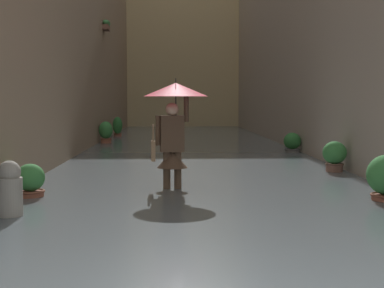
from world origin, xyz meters
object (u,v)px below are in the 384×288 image
(potted_plant_far_right, at_px, (30,185))
(mooring_bollard, at_px, (10,196))
(potted_plant_near_left, at_px, (334,158))
(potted_plant_far_left, at_px, (292,145))
(potted_plant_near_right, at_px, (106,134))
(person_wading, at_px, (174,114))
(potted_plant_mid_right, at_px, (118,128))

(potted_plant_far_right, bearing_deg, mooring_bollard, 94.37)
(potted_plant_near_left, height_order, potted_plant_far_left, potted_plant_near_left)
(potted_plant_near_left, bearing_deg, potted_plant_far_right, 27.67)
(potted_plant_near_right, relative_size, potted_plant_far_left, 1.26)
(person_wading, bearing_deg, potted_plant_near_left, -146.76)
(potted_plant_mid_right, relative_size, mooring_bollard, 1.09)
(potted_plant_near_left, distance_m, potted_plant_far_left, 4.30)
(potted_plant_near_left, relative_size, mooring_bollard, 0.91)
(person_wading, xyz_separation_m, potted_plant_far_left, (-3.26, -6.41, -1.01))
(potted_plant_mid_right, distance_m, potted_plant_near_right, 3.58)
(mooring_bollard, bearing_deg, potted_plant_mid_right, -89.26)
(potted_plant_far_right, bearing_deg, potted_plant_near_left, -152.33)
(mooring_bollard, bearing_deg, potted_plant_near_right, -88.86)
(potted_plant_far_right, bearing_deg, potted_plant_mid_right, -89.64)
(potted_plant_near_right, height_order, potted_plant_far_left, potted_plant_near_right)
(potted_plant_mid_right, bearing_deg, potted_plant_near_right, 89.35)
(potted_plant_near_left, bearing_deg, mooring_bollard, 39.10)
(potted_plant_far_right, relative_size, potted_plant_near_left, 0.84)
(potted_plant_far_left, distance_m, mooring_bollard, 10.08)
(person_wading, height_order, potted_plant_mid_right, person_wading)
(potted_plant_mid_right, height_order, potted_plant_near_right, potted_plant_mid_right)
(potted_plant_far_right, relative_size, potted_plant_near_right, 0.74)
(person_wading, bearing_deg, potted_plant_far_right, 18.14)
(potted_plant_near_right, xyz_separation_m, potted_plant_near_left, (-5.51, 7.87, -0.05))
(potted_plant_mid_right, xyz_separation_m, potted_plant_near_right, (0.04, 3.58, -0.01))
(potted_plant_near_left, bearing_deg, potted_plant_mid_right, -64.45)
(potted_plant_mid_right, height_order, potted_plant_far_left, potted_plant_mid_right)
(person_wading, distance_m, potted_plant_far_right, 2.50)
(potted_plant_far_right, xyz_separation_m, potted_plant_near_right, (0.13, -10.69, 0.15))
(potted_plant_mid_right, xyz_separation_m, potted_plant_near_left, (-5.47, 11.45, -0.05))
(potted_plant_mid_right, bearing_deg, potted_plant_near_left, 115.55)
(potted_plant_far_right, bearing_deg, potted_plant_near_right, -89.30)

